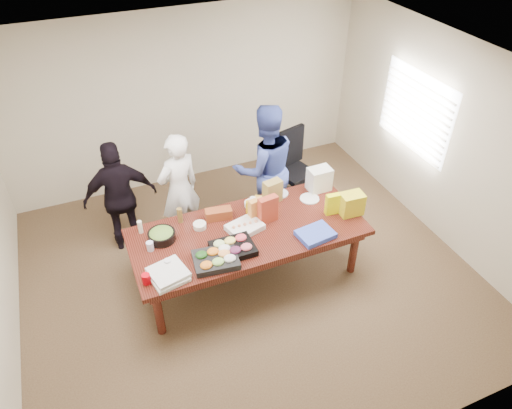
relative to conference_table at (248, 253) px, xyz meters
name	(u,v)px	position (x,y,z in m)	size (l,w,h in m)	color
floor	(249,274)	(0.00, 0.00, -0.39)	(5.50, 5.00, 0.02)	#47301E
ceiling	(246,72)	(0.00, 0.00, 2.33)	(5.50, 5.00, 0.02)	white
wall_back	(186,100)	(0.00, 2.50, 0.98)	(5.50, 0.04, 2.70)	beige
wall_front	(376,374)	(0.00, -2.50, 0.98)	(5.50, 0.04, 2.70)	beige
wall_right	(444,141)	(2.75, 0.00, 0.98)	(0.04, 5.00, 2.70)	beige
window_panel	(415,112)	(2.72, 0.60, 1.12)	(0.03, 1.40, 1.10)	white
window_blinds	(413,112)	(2.68, 0.60, 1.12)	(0.04, 1.36, 1.00)	beige
conference_table	(248,253)	(0.00, 0.00, 0.00)	(2.80, 1.20, 0.75)	#4C1C0F
office_chair	(296,170)	(1.26, 1.21, 0.17)	(0.56, 0.56, 1.09)	black
person_center	(179,190)	(-0.56, 1.02, 0.44)	(0.60, 0.39, 1.64)	white
person_right	(265,168)	(0.62, 0.92, 0.55)	(0.89, 0.70, 1.84)	#37489A
person_left	(121,197)	(-1.29, 1.19, 0.42)	(0.93, 0.39, 1.59)	black
veggie_tray	(216,260)	(-0.53, -0.37, 0.41)	(0.49, 0.38, 0.07)	black
fruit_tray	(233,248)	(-0.29, -0.27, 0.41)	(0.48, 0.38, 0.07)	black
sheet_cake	(245,227)	(-0.03, 0.03, 0.41)	(0.40, 0.30, 0.07)	white
salad_bowl	(162,236)	(-0.99, 0.23, 0.43)	(0.32, 0.32, 0.10)	black
chip_bag_blue	(315,234)	(0.69, -0.41, 0.41)	(0.41, 0.31, 0.06)	blue
chip_bag_red	(268,209)	(0.29, 0.07, 0.55)	(0.24, 0.10, 0.35)	#A63721
chip_bag_yellow	(333,204)	(1.09, -0.10, 0.52)	(0.19, 0.08, 0.28)	#F6FF08
chip_bag_orange	(256,209)	(0.17, 0.16, 0.52)	(0.19, 0.08, 0.29)	orange
mayo_jar	(253,202)	(0.23, 0.41, 0.44)	(0.08, 0.08, 0.13)	white
mustard_bottle	(248,207)	(0.13, 0.31, 0.46)	(0.06, 0.06, 0.17)	#D6AF06
dressing_bottle	(180,215)	(-0.70, 0.46, 0.48)	(0.06, 0.06, 0.20)	brown
ranch_bottle	(140,227)	(-1.19, 0.46, 0.46)	(0.06, 0.06, 0.17)	#F1ECC9
banana_bunch	(263,201)	(0.37, 0.40, 0.41)	(0.24, 0.14, 0.08)	gold
bread_loaf	(219,214)	(-0.25, 0.35, 0.44)	(0.32, 0.14, 0.13)	brown
kraft_bag	(273,191)	(0.50, 0.41, 0.53)	(0.23, 0.13, 0.31)	olive
red_cup	(146,279)	(-1.30, -0.37, 0.43)	(0.09, 0.09, 0.12)	#C6000B
clear_cup_a	(168,263)	(-1.03, -0.23, 0.43)	(0.08, 0.08, 0.11)	white
clear_cup_b	(150,246)	(-1.15, 0.11, 0.43)	(0.08, 0.08, 0.11)	white
pizza_box_lower	(168,276)	(-1.07, -0.39, 0.40)	(0.37, 0.37, 0.04)	silver
pizza_box_upper	(168,272)	(-1.06, -0.37, 0.44)	(0.37, 0.37, 0.04)	silver
plate_a	(310,199)	(0.97, 0.26, 0.38)	(0.25, 0.25, 0.01)	white
plate_b	(279,193)	(0.65, 0.52, 0.38)	(0.24, 0.24, 0.01)	silver
dip_bowl_a	(251,204)	(0.21, 0.42, 0.41)	(0.16, 0.16, 0.06)	white
dip_bowl_b	(200,226)	(-0.52, 0.27, 0.41)	(0.16, 0.16, 0.06)	white
grocery_bag_white	(319,179)	(1.18, 0.42, 0.53)	(0.30, 0.21, 0.32)	white
grocery_bag_yellow	(351,204)	(1.30, -0.19, 0.52)	(0.29, 0.20, 0.29)	yellow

